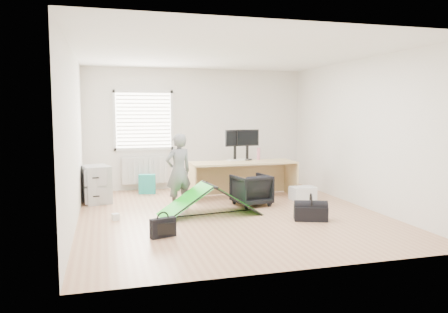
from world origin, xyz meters
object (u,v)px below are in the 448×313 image
object	(u,v)px
filing_cabinet	(96,184)
laptop_bag	(163,228)
thermos	(258,154)
person	(178,172)
monitor_right	(247,149)
office_chair	(251,190)
duffel_bag	(311,213)
monitor_left	(235,149)
storage_crate	(303,193)
kite	(210,199)
desk	(243,180)

from	to	relation	value
filing_cabinet	laptop_bag	distance (m)	2.83
thermos	person	distance (m)	2.16
monitor_right	office_chair	distance (m)	1.26
monitor_right	duffel_bag	xyz separation A→B (m)	(0.29, -2.37, -0.85)
monitor_left	filing_cabinet	bearing A→B (deg)	160.00
office_chair	monitor_left	bearing A→B (deg)	-100.00
monitor_right	storage_crate	distance (m)	1.48
filing_cabinet	person	distance (m)	1.77
laptop_bag	duffel_bag	distance (m)	2.44
kite	storage_crate	world-z (taller)	kite
filing_cabinet	duffel_bag	bearing A→B (deg)	-49.85
desk	filing_cabinet	size ratio (longest dim) A/B	3.01
filing_cabinet	storage_crate	world-z (taller)	filing_cabinet
office_chair	storage_crate	distance (m)	1.17
office_chair	monitor_right	bearing A→B (deg)	-114.56
duffel_bag	office_chair	bearing A→B (deg)	132.54
laptop_bag	duffel_bag	world-z (taller)	laptop_bag
person	storage_crate	bearing A→B (deg)	164.99
office_chair	kite	xyz separation A→B (m)	(-0.92, -0.52, -0.03)
thermos	kite	world-z (taller)	thermos
monitor_left	monitor_right	size ratio (longest dim) A/B	1.00
storage_crate	laptop_bag	size ratio (longest dim) A/B	1.29
kite	storage_crate	size ratio (longest dim) A/B	3.59
monitor_left	thermos	bearing A→B (deg)	-18.40
duffel_bag	person	bearing A→B (deg)	164.69
monitor_left	thermos	size ratio (longest dim) A/B	1.97
filing_cabinet	storage_crate	distance (m)	4.03
office_chair	laptop_bag	xyz separation A→B (m)	(-1.87, -1.65, -0.16)
storage_crate	monitor_right	bearing A→B (deg)	136.28
monitor_left	person	bearing A→B (deg)	-163.59
office_chair	laptop_bag	bearing A→B (deg)	30.99
office_chair	duffel_bag	size ratio (longest dim) A/B	1.22
monitor_right	laptop_bag	xyz separation A→B (m)	(-2.13, -2.69, -0.83)
kite	person	bearing A→B (deg)	121.34
person	kite	world-z (taller)	person
monitor_left	duffel_bag	xyz separation A→B (m)	(0.56, -2.37, -0.85)
desk	storage_crate	xyz separation A→B (m)	(1.06, -0.56, -0.23)
person	laptop_bag	xyz separation A→B (m)	(-0.50, -1.67, -0.54)
desk	storage_crate	world-z (taller)	desk
thermos	storage_crate	xyz separation A→B (m)	(0.62, -0.86, -0.72)
kite	storage_crate	bearing A→B (deg)	11.20
desk	person	xyz separation A→B (m)	(-1.45, -0.73, 0.32)
person	duffel_bag	bearing A→B (deg)	125.94
person	kite	bearing A→B (deg)	110.27
monitor_right	laptop_bag	world-z (taller)	monitor_right
thermos	storage_crate	distance (m)	1.29
filing_cabinet	thermos	size ratio (longest dim) A/B	2.88
laptop_bag	kite	bearing A→B (deg)	32.61
desk	monitor_right	world-z (taller)	monitor_right
duffel_bag	monitor_left	bearing A→B (deg)	123.28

